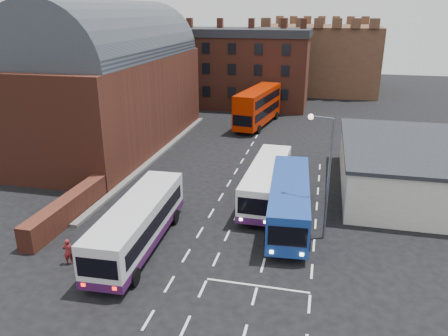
% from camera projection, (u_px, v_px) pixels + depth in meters
% --- Properties ---
extents(ground, '(180.00, 180.00, 0.00)m').
position_uv_depth(ground, '(190.00, 249.00, 28.94)').
color(ground, black).
extents(railway_station, '(12.00, 28.00, 16.00)m').
position_uv_depth(railway_station, '(112.00, 79.00, 48.83)').
color(railway_station, '#602B1E').
rests_on(railway_station, ground).
extents(forecourt_wall, '(1.20, 10.00, 1.80)m').
position_uv_depth(forecourt_wall, '(67.00, 209.00, 32.63)').
color(forecourt_wall, '#602B1E').
rests_on(forecourt_wall, ground).
extents(cream_building, '(10.40, 16.40, 4.25)m').
position_uv_depth(cream_building, '(403.00, 167.00, 37.82)').
color(cream_building, beige).
rests_on(cream_building, ground).
extents(brick_terrace, '(22.00, 10.00, 11.00)m').
position_uv_depth(brick_terrace, '(238.00, 72.00, 70.42)').
color(brick_terrace, brown).
rests_on(brick_terrace, ground).
extents(castle_keep, '(22.00, 22.00, 12.00)m').
position_uv_depth(castle_keep, '(318.00, 58.00, 86.00)').
color(castle_keep, brown).
rests_on(castle_keep, ground).
extents(bus_white_outbound, '(3.30, 11.83, 3.20)m').
position_uv_depth(bus_white_outbound, '(138.00, 221.00, 28.64)').
color(bus_white_outbound, silver).
rests_on(bus_white_outbound, ground).
extents(bus_white_inbound, '(3.12, 11.45, 3.10)m').
position_uv_depth(bus_white_inbound, '(267.00, 180.00, 35.80)').
color(bus_white_inbound, white).
rests_on(bus_white_inbound, ground).
extents(bus_blue, '(3.61, 12.06, 3.25)m').
position_uv_depth(bus_blue, '(289.00, 199.00, 31.94)').
color(bus_blue, navy).
rests_on(bus_blue, ground).
extents(bus_red_double, '(4.71, 12.72, 4.97)m').
position_uv_depth(bus_red_double, '(258.00, 106.00, 58.92)').
color(bus_red_double, '#AC1C00').
rests_on(bus_red_double, ground).
extents(street_lamp, '(1.71, 0.68, 8.65)m').
position_uv_depth(street_lamp, '(325.00, 167.00, 28.72)').
color(street_lamp, '#5C5E61').
rests_on(street_lamp, ground).
extents(pedestrian_red, '(0.74, 0.61, 1.73)m').
position_uv_depth(pedestrian_red, '(68.00, 252.00, 27.01)').
color(pedestrian_red, maroon).
rests_on(pedestrian_red, ground).
extents(pedestrian_beige, '(0.95, 0.78, 1.79)m').
position_uv_depth(pedestrian_beige, '(103.00, 262.00, 25.82)').
color(pedestrian_beige, beige).
rests_on(pedestrian_beige, ground).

